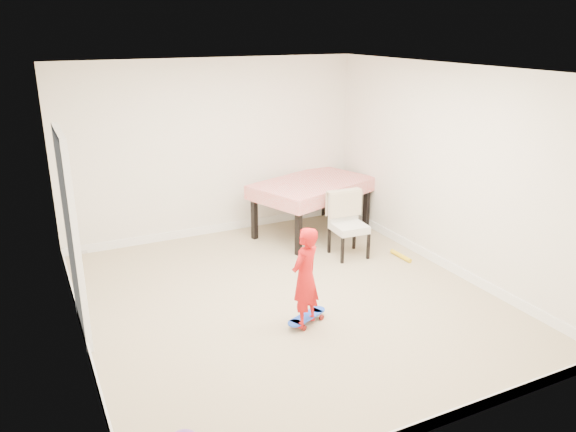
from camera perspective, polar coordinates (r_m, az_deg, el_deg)
name	(u,v)px	position (r m, az deg, el deg)	size (l,w,h in m)	color
ground	(288,299)	(6.60, -0.02, -8.46)	(5.00, 5.00, 0.00)	tan
ceiling	(288,71)	(5.88, -0.02, 14.47)	(4.50, 5.00, 0.04)	white
wall_back	(214,149)	(8.35, -7.55, 6.74)	(4.50, 0.04, 2.60)	silver
wall_front	(440,281)	(4.17, 15.17, -6.36)	(4.50, 0.04, 2.60)	silver
wall_left	(71,222)	(5.56, -21.15, -0.59)	(0.04, 5.00, 2.60)	silver
wall_right	(447,170)	(7.34, 15.89, 4.50)	(0.04, 5.00, 2.60)	silver
door	(72,239)	(5.93, -21.07, -2.21)	(0.10, 0.94, 2.11)	white
baseboard_back	(217,228)	(8.70, -7.22, -1.25)	(4.50, 0.02, 0.12)	white
baseboard_front	(427,425)	(4.81, 13.92, -19.90)	(4.50, 0.02, 0.12)	white
baseboard_left	(86,340)	(6.06, -19.85, -11.73)	(0.02, 5.00, 0.12)	white
baseboard_right	(439,261)	(7.73, 15.13, -4.43)	(0.02, 5.00, 0.12)	white
dining_table	(312,207)	(8.49, 2.44, 0.88)	(1.74, 1.09, 0.82)	red
dining_chair	(349,225)	(7.67, 6.23, -0.93)	(0.49, 0.57, 0.90)	beige
skateboard	(307,319)	(6.11, 1.91, -10.42)	(0.54, 0.20, 0.08)	blue
child	(305,280)	(5.81, 1.75, -6.53)	(0.39, 0.26, 1.08)	red
foam_toy	(401,256)	(7.85, 11.39, -3.99)	(0.06, 0.06, 0.40)	yellow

